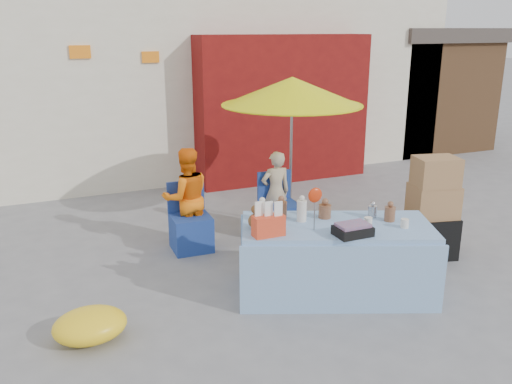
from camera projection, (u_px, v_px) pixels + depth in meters
name	position (u px, v px, depth m)	size (l,w,h in m)	color
ground	(270.00, 301.00, 5.61)	(80.00, 80.00, 0.00)	slate
backdrop	(145.00, 8.00, 11.50)	(14.00, 8.00, 7.80)	silver
market_table	(335.00, 258.00, 5.68)	(2.21, 1.64, 1.21)	#88B0DA
chair_left	(191.00, 230.00, 6.85)	(0.50, 0.49, 0.85)	navy
chair_right	(280.00, 217.00, 7.33)	(0.50, 0.49, 0.85)	navy
vendor_orange	(187.00, 198.00, 6.86)	(0.63, 0.49, 1.29)	orange
vendor_beige	(276.00, 192.00, 7.36)	(0.41, 0.27, 1.14)	tan
umbrella	(292.00, 92.00, 7.22)	(1.90, 1.90, 2.09)	gray
box_stack	(432.00, 211.00, 6.56)	(0.66, 0.58, 1.26)	black
tarp_bundle	(90.00, 325.00, 4.87)	(0.66, 0.53, 0.30)	yellow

